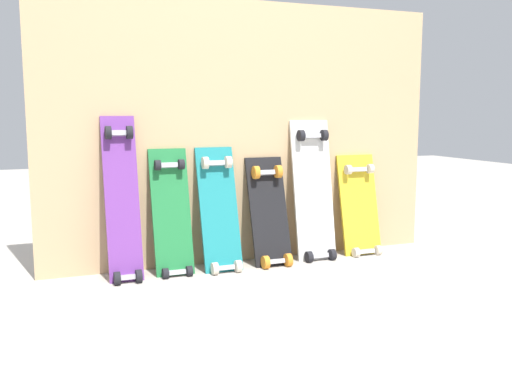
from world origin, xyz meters
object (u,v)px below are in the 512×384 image
object	(u,v)px
skateboard_black	(270,217)
skateboard_yellow	(360,210)
skateboard_purple	(122,205)
skateboard_green	(172,219)
skateboard_white	(314,196)
skateboard_teal	(220,215)

from	to	relation	value
skateboard_black	skateboard_yellow	size ratio (longest dim) A/B	0.99
skateboard_purple	skateboard_yellow	size ratio (longest dim) A/B	1.35
skateboard_green	skateboard_black	distance (m)	0.54
skateboard_white	skateboard_yellow	world-z (taller)	skateboard_white
skateboard_yellow	skateboard_purple	bearing A→B (deg)	-179.06
skateboard_black	skateboard_white	distance (m)	0.30
skateboard_green	skateboard_white	bearing A→B (deg)	0.81
skateboard_white	skateboard_yellow	size ratio (longest dim) A/B	1.31
skateboard_yellow	skateboard_teal	bearing A→B (deg)	-178.18
skateboard_green	skateboard_teal	world-z (taller)	skateboard_teal
skateboard_purple	skateboard_green	distance (m)	0.26
skateboard_teal	skateboard_yellow	bearing A→B (deg)	1.82
skateboard_purple	skateboard_white	size ratio (longest dim) A/B	1.03
skateboard_purple	skateboard_white	distance (m)	1.06
skateboard_purple	skateboard_yellow	world-z (taller)	skateboard_purple
skateboard_teal	skateboard_black	xyz separation A→B (m)	(0.29, 0.00, -0.03)
skateboard_green	skateboard_teal	size ratio (longest dim) A/B	1.00
skateboard_yellow	skateboard_black	bearing A→B (deg)	-177.50
skateboard_purple	skateboard_white	bearing A→B (deg)	1.17
skateboard_teal	skateboard_yellow	world-z (taller)	skateboard_teal
skateboard_white	skateboard_black	bearing A→B (deg)	-174.91
skateboard_teal	skateboard_black	world-z (taller)	skateboard_teal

